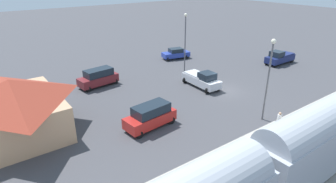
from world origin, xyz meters
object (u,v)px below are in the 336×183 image
at_px(pedestrian_on_platform, 279,119).
at_px(light_pole_near_platform, 269,71).
at_px(pickup_navy, 280,57).
at_px(pickup_silver, 202,79).
at_px(light_pole_lot_center, 185,37).
at_px(suv_maroon, 98,77).
at_px(suv_red, 150,116).
at_px(station_building, 14,106).
at_px(sedan_blue, 176,53).

relative_size(pedestrian_on_platform, light_pole_near_platform, 0.22).
xyz_separation_m(pickup_navy, light_pole_near_platform, (-9.82, 17.37, 3.96)).
xyz_separation_m(pickup_silver, light_pole_lot_center, (5.49, -1.69, 4.14)).
xyz_separation_m(pickup_silver, suv_maroon, (7.90, 10.28, 0.12)).
relative_size(pickup_navy, light_pole_near_platform, 0.68).
height_order(suv_red, pickup_silver, suv_red).
bearing_deg(light_pole_near_platform, pickup_silver, -5.32).
bearing_deg(suv_maroon, pickup_silver, -127.54).
relative_size(pickup_silver, light_pole_near_platform, 0.69).
bearing_deg(suv_red, station_building, 59.26).
relative_size(station_building, suv_red, 1.97).
bearing_deg(light_pole_lot_center, suv_red, 129.42).
distance_m(station_building, light_pole_near_platform, 22.75).
distance_m(suv_maroon, light_pole_lot_center, 12.86).
relative_size(pedestrian_on_platform, suv_red, 0.34).
bearing_deg(station_building, sedan_blue, -67.83).
bearing_deg(pickup_navy, light_pole_near_platform, 119.47).
relative_size(sedan_blue, pickup_navy, 0.88).
height_order(suv_red, suv_maroon, same).
xyz_separation_m(suv_maroon, light_pole_near_platform, (-17.66, -9.37, 3.83)).
height_order(station_building, pedestrian_on_platform, station_building).
distance_m(pedestrian_on_platform, light_pole_near_platform, 4.44).
relative_size(suv_red, light_pole_near_platform, 0.64).
relative_size(sedan_blue, suv_maroon, 0.94).
height_order(pickup_silver, light_pole_lot_center, light_pole_lot_center).
xyz_separation_m(pedestrian_on_platform, suv_red, (7.50, 8.70, -0.13)).
bearing_deg(pickup_navy, light_pole_lot_center, 69.82).
xyz_separation_m(station_building, pedestrian_on_platform, (-13.48, -18.76, -1.38)).
xyz_separation_m(pedestrian_on_platform, light_pole_near_platform, (2.28, -0.90, 3.70)).
xyz_separation_m(suv_red, suv_maroon, (12.44, -0.23, 0.00)).
distance_m(station_building, pickup_silver, 20.69).
relative_size(suv_maroon, light_pole_near_platform, 0.64).
xyz_separation_m(station_building, suv_maroon, (6.46, -10.29, -1.51)).
bearing_deg(light_pole_near_platform, suv_red, 61.48).
height_order(pedestrian_on_platform, light_pole_near_platform, light_pole_near_platform).
height_order(pickup_silver, suv_maroon, suv_maroon).
relative_size(sedan_blue, pickup_silver, 0.88).
xyz_separation_m(pickup_navy, light_pole_lot_center, (5.43, 14.78, 4.14)).
bearing_deg(sedan_blue, station_building, 112.17).
relative_size(pedestrian_on_platform, sedan_blue, 0.36).
relative_size(pickup_navy, light_pole_lot_center, 0.65).
bearing_deg(pickup_navy, suv_red, 99.67).
xyz_separation_m(sedan_blue, pickup_navy, (-11.82, -11.43, 0.15)).
bearing_deg(station_building, suv_red, -120.74).
relative_size(station_building, sedan_blue, 2.09).
relative_size(station_building, pickup_navy, 1.84).
bearing_deg(sedan_blue, light_pole_near_platform, 164.64).
height_order(pickup_navy, suv_maroon, suv_maroon).
distance_m(pedestrian_on_platform, pickup_silver, 12.18).
bearing_deg(station_building, pickup_silver, -94.01).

